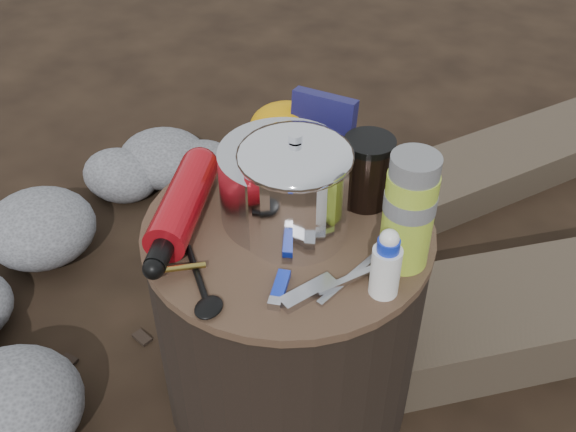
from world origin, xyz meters
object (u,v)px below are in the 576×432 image
at_px(stump, 288,317).
at_px(fuel_bottle, 183,204).
at_px(thermos, 409,212).
at_px(travel_mug, 367,172).
at_px(camping_pot, 295,187).

distance_m(stump, fuel_bottle, 0.32).
bearing_deg(thermos, stump, -179.33).
xyz_separation_m(stump, fuel_bottle, (-0.17, -0.06, 0.26)).
relative_size(stump, fuel_bottle, 1.71).
height_order(stump, travel_mug, travel_mug).
height_order(stump, fuel_bottle, fuel_bottle).
bearing_deg(camping_pot, thermos, 1.86).
xyz_separation_m(camping_pot, travel_mug, (0.08, 0.13, -0.03)).
bearing_deg(camping_pot, fuel_bottle, -163.25).
relative_size(fuel_bottle, thermos, 1.47).
height_order(fuel_bottle, travel_mug, travel_mug).
bearing_deg(stump, camping_pot, -14.92).
relative_size(camping_pot, thermos, 0.92).
distance_m(stump, camping_pot, 0.32).
bearing_deg(fuel_bottle, travel_mug, 18.88).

